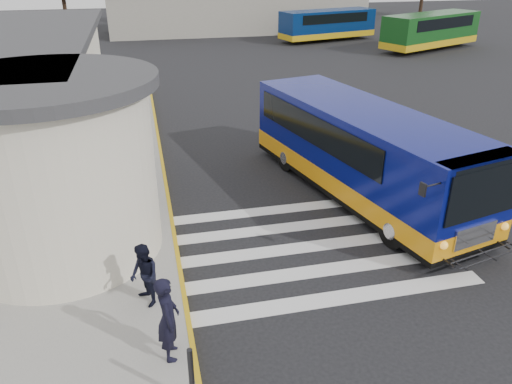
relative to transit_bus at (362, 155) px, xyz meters
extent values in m
plane|color=black|center=(-2.47, -2.15, -1.45)|extent=(140.00, 140.00, 0.00)
cube|color=gray|center=(-11.47, 1.85, -1.37)|extent=(10.00, 34.00, 0.15)
cube|color=gold|center=(-6.52, 1.85, -1.37)|extent=(0.12, 34.00, 0.16)
cylinder|color=beige|center=(-9.47, -1.65, 0.95)|extent=(5.20, 5.20, 4.50)
cylinder|color=#38383A|center=(-9.47, -1.65, 3.35)|extent=(5.80, 5.80, 0.30)
cube|color=black|center=(-8.95, 2.85, -0.20)|extent=(0.08, 1.20, 2.20)
cube|color=#38383A|center=(-8.47, 2.85, 1.10)|extent=(1.20, 1.80, 0.12)
cube|color=silver|center=(-2.97, -5.35, -1.44)|extent=(8.00, 0.55, 0.01)
cube|color=silver|center=(-2.97, -4.15, -1.44)|extent=(8.00, 0.55, 0.01)
cube|color=silver|center=(-2.97, -2.95, -1.44)|extent=(8.00, 0.55, 0.01)
cube|color=silver|center=(-2.97, -1.75, -1.44)|extent=(8.00, 0.55, 0.01)
cube|color=silver|center=(-2.97, -0.55, -1.44)|extent=(8.00, 0.55, 0.01)
cube|color=gray|center=(3.53, 39.85, 0.55)|extent=(26.00, 8.00, 4.00)
cylinder|color=black|center=(-14.47, 47.85, 0.35)|extent=(0.44, 0.44, 3.60)
cylinder|color=black|center=(-4.47, 47.85, 0.35)|extent=(0.44, 0.44, 3.60)
cylinder|color=black|center=(5.53, 47.85, 0.35)|extent=(0.44, 0.44, 3.60)
cylinder|color=black|center=(13.53, 47.85, 0.35)|extent=(0.44, 0.44, 3.60)
cylinder|color=black|center=(21.53, 47.85, 0.35)|extent=(0.44, 0.44, 3.60)
cylinder|color=black|center=(29.53, 47.85, 0.35)|extent=(0.44, 0.44, 3.60)
cube|color=#080E61|center=(-0.01, 0.04, 0.29)|extent=(4.90, 10.27, 2.59)
cube|color=orange|center=(-0.01, 0.04, -0.70)|extent=(4.93, 10.30, 0.62)
cube|color=black|center=(-0.01, 0.04, -1.06)|extent=(4.92, 10.29, 0.24)
cube|color=black|center=(1.10, -4.81, 0.70)|extent=(2.37, 0.61, 1.38)
cube|color=silver|center=(1.11, -4.82, -0.51)|extent=(1.41, 0.38, 0.61)
cube|color=black|center=(-1.57, 0.59, 0.81)|extent=(1.66, 7.09, 0.99)
cube|color=black|center=(1.15, 1.21, 0.81)|extent=(1.66, 7.09, 0.99)
cylinder|color=black|center=(-0.45, -3.45, -0.92)|extent=(0.56, 1.10, 1.06)
cylinder|color=black|center=(1.91, -2.91, -0.92)|extent=(0.56, 1.10, 1.06)
cylinder|color=black|center=(-1.83, 2.56, -0.92)|extent=(0.56, 1.10, 1.06)
cylinder|color=black|center=(0.53, 3.10, -0.92)|extent=(0.56, 1.10, 1.06)
cube|color=black|center=(-0.81, -5.06, 1.14)|extent=(0.10, 0.21, 0.33)
imported|color=black|center=(-6.97, -6.50, -0.35)|extent=(0.47, 0.70, 1.88)
imported|color=black|center=(-7.39, -4.68, -0.52)|extent=(0.83, 0.92, 1.56)
cylinder|color=black|center=(-6.67, -7.80, -0.67)|extent=(0.10, 0.10, 1.26)
cube|color=#061F51|center=(10.58, 31.66, 0.14)|extent=(9.56, 4.81, 2.35)
cube|color=gold|center=(10.58, 31.66, -0.81)|extent=(9.60, 4.85, 0.51)
cube|color=black|center=(10.58, 31.66, 0.70)|extent=(7.60, 4.34, 0.82)
cube|color=#124416|center=(17.51, 25.21, 0.25)|extent=(10.14, 6.47, 2.52)
cube|color=gold|center=(17.51, 25.21, -0.77)|extent=(10.18, 6.52, 0.55)
cube|color=black|center=(17.51, 25.21, 0.86)|extent=(8.15, 5.64, 0.88)
camera|label=1|loc=(-7.04, -14.48, 6.18)|focal=35.00mm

